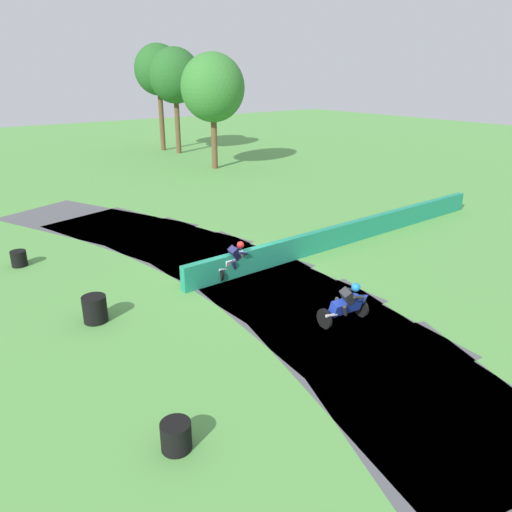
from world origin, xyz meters
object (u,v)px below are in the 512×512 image
(tire_stack_near, at_px, (176,436))
(tire_stack_mid_b, at_px, (19,258))
(tire_stack_mid_a, at_px, (95,309))
(motorcycle_lead_blue, at_px, (348,303))
(motorcycle_chase_white, at_px, (236,260))

(tire_stack_near, height_order, tire_stack_mid_b, same)
(tire_stack_mid_a, bearing_deg, motorcycle_lead_blue, -37.52)
(tire_stack_near, xyz_separation_m, tire_stack_mid_b, (-0.17, 12.21, -0.00))
(motorcycle_lead_blue, height_order, tire_stack_near, motorcycle_lead_blue)
(tire_stack_mid_a, height_order, tire_stack_mid_b, tire_stack_mid_a)
(tire_stack_near, relative_size, tire_stack_mid_b, 1.02)
(tire_stack_mid_b, bearing_deg, tire_stack_mid_a, -82.87)
(motorcycle_lead_blue, relative_size, tire_stack_mid_b, 2.83)
(tire_stack_near, bearing_deg, tire_stack_mid_b, 90.79)
(motorcycle_lead_blue, xyz_separation_m, tire_stack_mid_b, (-6.66, 10.62, -0.33))
(tire_stack_mid_a, bearing_deg, tire_stack_mid_b, 97.13)
(tire_stack_near, relative_size, tire_stack_mid_a, 0.76)
(tire_stack_near, bearing_deg, tire_stack_mid_a, 84.46)
(motorcycle_lead_blue, distance_m, tire_stack_mid_b, 12.54)
(motorcycle_chase_white, bearing_deg, tire_stack_mid_a, -176.50)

